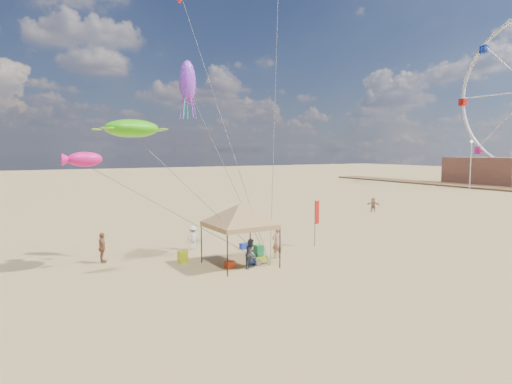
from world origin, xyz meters
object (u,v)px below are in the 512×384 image
at_px(cooler_blue, 244,246).
at_px(beach_cart, 261,260).
at_px(feather_flag, 316,215).
at_px(person_near_b, 251,254).
at_px(lamp_north, 471,156).
at_px(chair_green, 259,250).
at_px(person_far_a, 102,248).
at_px(person_far_c, 373,205).
at_px(person_near_c, 193,238).
at_px(person_near_a, 277,243).
at_px(cooler_red, 230,265).
at_px(chair_yellow, 183,257).
at_px(canopy_tent, 240,206).

bearing_deg(cooler_blue, beach_cart, -103.54).
bearing_deg(beach_cart, feather_flag, 20.70).
height_order(person_near_b, lamp_north, lamp_north).
height_order(chair_green, person_far_a, person_far_a).
xyz_separation_m(cooler_blue, lamp_north, (54.77, 20.98, 5.33)).
bearing_deg(person_far_c, person_near_c, -112.66).
bearing_deg(cooler_blue, person_far_a, 174.02).
distance_m(person_near_b, lamp_north, 62.25).
xyz_separation_m(beach_cart, person_near_c, (-2.10, 5.34, 0.58)).
height_order(person_near_a, lamp_north, lamp_north).
xyz_separation_m(cooler_red, person_near_a, (3.48, 0.55, 0.77)).
bearing_deg(person_far_c, chair_green, -101.50).
xyz_separation_m(chair_green, person_far_c, (20.29, 10.76, 0.43)).
relative_size(cooler_red, person_far_a, 0.30).
height_order(chair_yellow, beach_cart, chair_yellow).
relative_size(cooler_red, person_near_b, 0.32).
height_order(cooler_blue, person_far_a, person_far_a).
xyz_separation_m(feather_flag, cooler_red, (-7.67, -2.14, -1.92)).
bearing_deg(canopy_tent, person_far_c, 28.46).
xyz_separation_m(chair_yellow, person_near_b, (2.93, -2.94, 0.49)).
xyz_separation_m(beach_cart, lamp_north, (55.67, 24.71, 5.32)).
distance_m(chair_green, person_near_c, 4.77).
relative_size(chair_green, person_far_a, 0.39).
relative_size(person_near_a, person_near_c, 1.23).
xyz_separation_m(beach_cart, person_near_b, (-0.99, -0.66, 0.64)).
distance_m(cooler_blue, person_near_c, 3.46).
bearing_deg(canopy_tent, feather_flag, 15.44).
xyz_separation_m(chair_green, lamp_north, (54.88, 23.14, 5.17)).
xyz_separation_m(person_near_a, person_far_a, (-9.46, 4.10, -0.06)).
distance_m(feather_flag, beach_cart, 6.36).
distance_m(beach_cart, person_near_c, 5.77).
relative_size(chair_yellow, lamp_north, 0.08).
bearing_deg(canopy_tent, cooler_red, -162.85).
height_order(person_near_a, person_far_a, person_near_a).
distance_m(chair_green, person_near_a, 1.37).
xyz_separation_m(cooler_red, person_near_c, (-0.11, 5.34, 0.59)).
distance_m(beach_cart, person_far_c, 24.42).
height_order(person_far_a, person_far_c, person_far_a).
height_order(canopy_tent, chair_green, canopy_tent).
distance_m(person_far_a, lamp_north, 66.89).
relative_size(cooler_blue, person_near_b, 0.32).
bearing_deg(person_far_a, feather_flag, -99.36).
bearing_deg(person_near_b, person_far_c, -6.15).
xyz_separation_m(cooler_blue, chair_yellow, (-4.82, -1.44, 0.16)).
bearing_deg(person_far_c, person_near_a, -98.44).
relative_size(beach_cart, person_far_a, 0.50).
height_order(chair_green, chair_yellow, same).
distance_m(chair_green, beach_cart, 1.76).
bearing_deg(cooler_blue, feather_flag, -18.33).
distance_m(cooler_blue, chair_yellow, 5.03).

